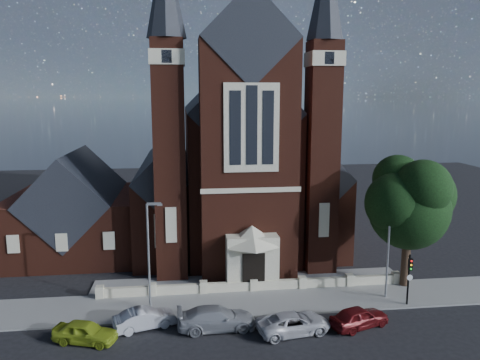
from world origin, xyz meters
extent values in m
plane|color=black|center=(0.00, 15.00, 0.00)|extent=(120.00, 120.00, 0.00)
cube|color=gray|center=(0.00, 4.50, 0.00)|extent=(60.00, 5.00, 0.12)
cube|color=gray|center=(0.00, 8.50, 0.00)|extent=(26.00, 3.00, 0.14)
cube|color=#B4AC8F|center=(0.00, 6.50, 0.00)|extent=(24.00, 0.40, 0.90)
cube|color=#4A1F13|center=(0.00, 25.00, 7.00)|extent=(10.00, 30.00, 14.00)
cube|color=black|center=(0.00, 25.00, 14.00)|extent=(10.00, 30.20, 10.00)
cube|color=#4A1F13|center=(-7.50, 24.00, 4.00)|extent=(5.00, 26.00, 8.00)
cube|color=#4A1F13|center=(7.50, 24.00, 4.00)|extent=(5.00, 26.00, 8.00)
cube|color=black|center=(-7.50, 24.00, 8.00)|extent=(5.01, 26.20, 5.01)
cube|color=black|center=(7.50, 24.00, 8.00)|extent=(5.01, 26.20, 5.01)
cube|color=#4A1F13|center=(0.00, 9.50, 10.00)|extent=(8.00, 3.00, 20.00)
cube|color=black|center=(0.00, 9.50, 20.00)|extent=(8.00, 3.20, 8.00)
cube|color=#B4AC8F|center=(0.00, 7.95, 13.00)|extent=(4.40, 0.15, 7.00)
cube|color=black|center=(0.00, 7.88, 13.20)|extent=(0.90, 0.08, 6.20)
cube|color=#B4AC8F|center=(0.00, 7.50, 2.20)|extent=(4.20, 2.00, 4.40)
cube|color=black|center=(0.00, 6.45, 1.60)|extent=(1.80, 0.12, 3.20)
cone|color=#B4AC8F|center=(0.00, 7.50, 4.40)|extent=(4.60, 4.60, 1.60)
cube|color=#4A1F13|center=(-6.50, 10.50, 10.00)|extent=(2.60, 2.60, 20.00)
cube|color=#B4AC8F|center=(-6.50, 10.50, 18.50)|extent=(2.80, 2.80, 1.20)
cube|color=#4A1F13|center=(6.50, 10.50, 10.00)|extent=(2.60, 2.60, 20.00)
cube|color=#B4AC8F|center=(6.50, 10.50, 18.50)|extent=(2.80, 2.80, 1.20)
cube|color=#4A1F13|center=(-16.00, 18.00, 3.00)|extent=(12.00, 12.00, 6.00)
cube|color=black|center=(-16.00, 18.00, 6.00)|extent=(8.49, 12.20, 8.49)
cylinder|color=black|center=(12.50, 6.00, 2.50)|extent=(0.70, 0.70, 5.00)
sphere|color=black|center=(12.50, 6.00, 6.50)|extent=(6.40, 6.40, 6.40)
sphere|color=black|center=(12.90, 4.80, 8.50)|extent=(4.40, 4.40, 4.40)
cylinder|color=gray|center=(-8.00, 4.00, 4.00)|extent=(0.16, 0.16, 8.00)
cube|color=gray|center=(-7.50, 4.00, 8.00)|extent=(1.00, 0.15, 0.18)
cube|color=gray|center=(-7.10, 4.00, 7.92)|extent=(0.35, 0.22, 0.12)
cylinder|color=gray|center=(10.00, 4.00, 4.00)|extent=(0.16, 0.16, 8.00)
cube|color=gray|center=(10.50, 4.00, 8.00)|extent=(1.00, 0.15, 0.18)
cube|color=gray|center=(10.90, 4.00, 7.92)|extent=(0.35, 0.22, 0.12)
cylinder|color=black|center=(11.00, 2.50, 2.00)|extent=(0.14, 0.14, 4.00)
cube|color=black|center=(11.00, 2.35, 3.30)|extent=(0.28, 0.22, 0.90)
sphere|color=red|center=(11.00, 2.22, 3.60)|extent=(0.14, 0.14, 0.14)
sphere|color=#CC8C0C|center=(11.00, 2.22, 3.30)|extent=(0.14, 0.14, 0.14)
sphere|color=#0C9919|center=(11.00, 2.22, 3.00)|extent=(0.14, 0.14, 0.14)
imported|color=#8FA621|center=(-11.80, -0.05, 0.70)|extent=(4.39, 2.77, 1.39)
imported|color=#A9AAB1|center=(-8.18, 1.38, 0.69)|extent=(4.41, 2.69, 1.37)
imported|color=#929499|center=(-3.38, 0.68, 0.77)|extent=(5.34, 2.31, 1.53)
imported|color=silver|center=(1.64, -0.44, 0.68)|extent=(5.23, 3.07, 1.37)
imported|color=#590F11|center=(6.21, -0.22, 0.72)|extent=(4.56, 3.02, 1.44)
camera|label=1|loc=(-5.37, -28.54, 15.39)|focal=35.00mm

